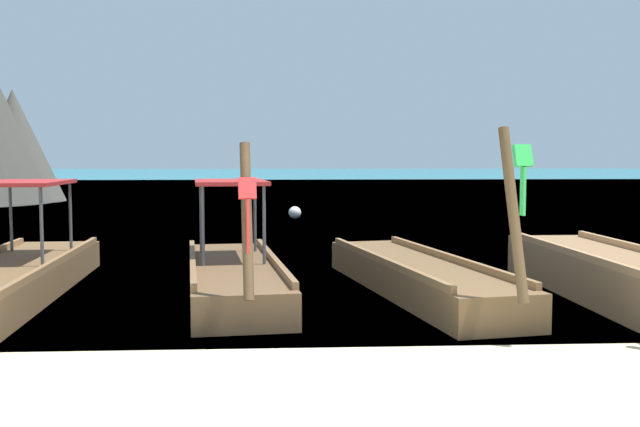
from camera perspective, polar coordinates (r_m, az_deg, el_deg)
The scene contains 7 objects.
ground at distance 7.13m, azimuth 1.38°, elevation -12.41°, with size 120.00×120.00×0.00m, color beige.
sea_water at distance 67.84m, azimuth -2.75°, elevation 2.67°, with size 120.00×120.00×0.00m, color #147A89.
longtail_boat_yellow_ribbon at distance 11.80m, azimuth -22.78°, elevation -4.52°, with size 1.72×6.51×2.47m.
longtail_boat_red_ribbon at distance 11.11m, azimuth -6.71°, elevation -4.73°, with size 1.89×5.53×2.24m.
longtail_boat_green_ribbon at distance 11.23m, azimuth 7.53°, elevation -4.87°, with size 2.17×6.12×2.41m.
longtail_boat_pink_ribbon at distance 11.42m, azimuth 21.92°, elevation -4.59°, with size 1.35×6.33×2.91m.
mooring_buoy_near at distance 24.41m, azimuth -1.96°, elevation 0.07°, with size 0.42×0.42×0.42m.
Camera 1 is at (-0.55, -6.80, 2.06)m, focal length 41.30 mm.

